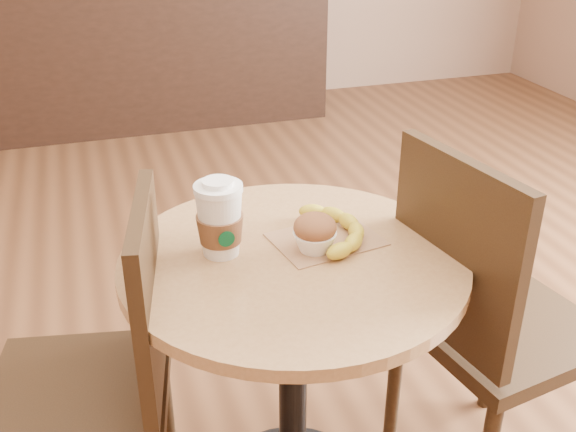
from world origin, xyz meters
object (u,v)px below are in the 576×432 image
Objects in this scene: chair_left at (105,375)px; coffee_cup at (220,221)px; muffin at (315,233)px; chair_right at (485,317)px; banana at (338,228)px; cafe_table at (293,325)px.

coffee_cup reaches higher than chair_left.
chair_left is 0.57m from muffin.
chair_right is 0.50m from muffin.
coffee_cup is at bearing 165.09° from muffin.
muffin is (0.49, -0.02, 0.29)m from chair_left.
banana is (0.08, 0.05, -0.03)m from muffin.
chair_right reaches higher than coffee_cup.
chair_right is 3.65× the size of banana.
chair_right is 0.44m from banana.
cafe_table is 0.44m from chair_left.
cafe_table is 0.24m from muffin.
coffee_cup is 1.80× the size of muffin.
banana is at bearing -4.00° from coffee_cup.
chair_left is 0.92m from chair_right.
cafe_table is at bearing -24.79° from coffee_cup.
coffee_cup is at bearing 158.05° from cafe_table.
chair_left reaches higher than cafe_table.
cafe_table is 0.85× the size of chair_left.
chair_right reaches higher than muffin.
chair_left is at bearing 178.20° from muffin.
coffee_cup is 0.67× the size of banana.
coffee_cup is 0.28m from banana.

